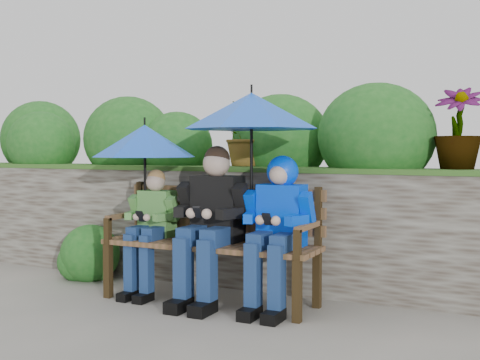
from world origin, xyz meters
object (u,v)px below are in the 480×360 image
at_px(boy_left, 151,223).
at_px(boy_middle, 211,217).
at_px(umbrella_left, 145,141).
at_px(boy_right, 277,219).
at_px(umbrella_right, 251,111).
at_px(park_bench, 214,235).

relative_size(boy_left, boy_middle, 0.84).
distance_m(boy_middle, umbrella_left, 0.87).
height_order(boy_right, umbrella_right, umbrella_right).
distance_m(boy_left, boy_middle, 0.57).
xyz_separation_m(boy_middle, boy_right, (0.54, 0.02, 0.01)).
bearing_deg(umbrella_right, umbrella_left, -179.18).
relative_size(boy_middle, umbrella_right, 1.18).
relative_size(boy_middle, boy_right, 1.06).
distance_m(boy_middle, umbrella_right, 0.86).
relative_size(boy_right, umbrella_right, 1.10).
height_order(boy_left, umbrella_left, umbrella_left).
distance_m(park_bench, boy_left, 0.55).
relative_size(boy_left, boy_right, 0.90).
relative_size(park_bench, boy_left, 1.68).
distance_m(boy_left, umbrella_left, 0.67).
bearing_deg(umbrella_right, boy_left, -176.58).
distance_m(park_bench, umbrella_right, 1.01).
distance_m(boy_left, boy_right, 1.10).
bearing_deg(boy_right, park_bench, 173.08).
height_order(boy_left, umbrella_right, umbrella_right).
bearing_deg(boy_left, boy_right, 0.04).
height_order(boy_middle, umbrella_left, umbrella_left).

